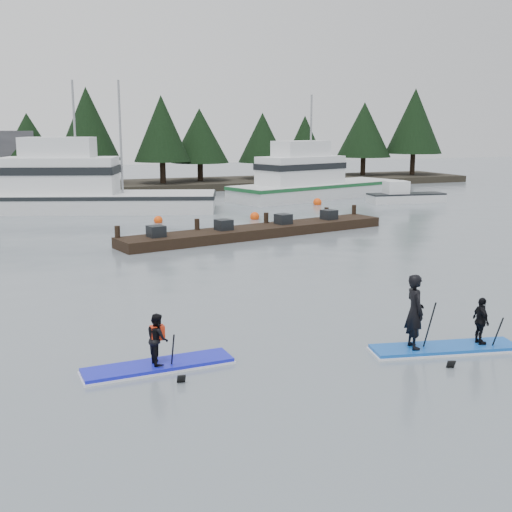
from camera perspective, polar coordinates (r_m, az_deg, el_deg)
name	(u,v)px	position (r m, az deg, el deg)	size (l,w,h in m)	color
ground	(345,344)	(16.18, 7.94, -7.73)	(160.00, 160.00, 0.00)	slate
far_shore	(99,187)	(56.00, -13.80, 5.95)	(70.00, 8.00, 0.60)	#2D281E
treeline	(99,191)	(56.03, -13.78, 5.64)	(60.00, 4.00, 8.00)	black
fishing_boat_large	(83,201)	(42.57, -15.11, 4.78)	(16.28, 9.31, 9.09)	silver
fishing_boat_medium	(313,190)	(49.06, 5.08, 5.87)	(14.89, 8.07, 8.55)	silver
skiff	(406,198)	(47.30, 13.20, 5.06)	(5.46, 1.64, 0.64)	silver
floating_dock	(259,231)	(31.60, 0.24, 2.22)	(14.45, 1.93, 0.48)	black
buoy_b	(158,223)	(36.54, -8.68, 2.95)	(0.50, 0.50, 0.50)	#F3490C
buoy_d	(255,219)	(37.49, -0.12, 3.29)	(0.55, 0.55, 0.55)	#F3490C
buoy_c	(317,205)	(44.83, 5.47, 4.57)	(0.58, 0.58, 0.58)	#F3490C
paddleboard_solo	(158,353)	(14.50, -8.70, -8.52)	(3.35, 1.11, 1.76)	#151BCA
paddleboard_duo	(438,326)	(15.93, 15.91, -6.00)	(3.63, 1.65, 2.40)	blue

